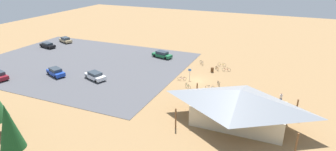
{
  "coord_description": "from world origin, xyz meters",
  "views": [
    {
      "loc": [
        -13.9,
        45.67,
        19.85
      ],
      "look_at": [
        4.66,
        2.39,
        1.2
      ],
      "focal_mm": 30.18,
      "sensor_mm": 36.0,
      "label": 1
    }
  ],
  "objects": [
    {
      "name": "lot_sign",
      "position": [
        1.39,
        -0.08,
        1.41
      ],
      "size": [
        0.56,
        0.08,
        2.2
      ],
      "color": "#99999E",
      "rests_on": "ground"
    },
    {
      "name": "ground",
      "position": [
        0.0,
        0.0,
        0.0
      ],
      "size": [
        160.0,
        160.0,
        0.0
      ],
      "primitive_type": "plane",
      "color": "#937047",
      "rests_on": "ground"
    },
    {
      "name": "car_tan_aisle_side",
      "position": [
        41.03,
        -11.9,
        0.73
      ],
      "size": [
        4.71,
        3.33,
        1.38
      ],
      "color": "tan",
      "rests_on": "parking_lot_asphalt"
    },
    {
      "name": "bike_pavilion",
      "position": [
        -9.5,
        11.85,
        2.84
      ],
      "size": [
        14.71,
        9.35,
        4.91
      ],
      "color": "beige",
      "rests_on": "ground"
    },
    {
      "name": "car_green_by_curb",
      "position": [
        11.45,
        -10.0,
        0.76
      ],
      "size": [
        4.96,
        2.79,
        1.44
      ],
      "color": "#1E6B3D",
      "rests_on": "parking_lot_asphalt"
    },
    {
      "name": "bicycle_teal_front_row",
      "position": [
        -8.92,
        2.84,
        0.36
      ],
      "size": [
        1.52,
        0.86,
        0.79
      ],
      "color": "black",
      "rests_on": "ground"
    },
    {
      "name": "bicycle_white_edge_south",
      "position": [
        -3.27,
        2.66,
        0.35
      ],
      "size": [
        1.68,
        0.48,
        0.82
      ],
      "color": "black",
      "rests_on": "ground"
    },
    {
      "name": "visitor_near_lot",
      "position": [
        -14.49,
        3.3,
        0.86
      ],
      "size": [
        0.36,
        0.39,
        1.65
      ],
      "color": "#2D3347",
      "rests_on": "ground"
    },
    {
      "name": "car_black_far_end",
      "position": [
        41.56,
        -6.01,
        0.7
      ],
      "size": [
        4.89,
        2.72,
        1.29
      ],
      "color": "black",
      "rests_on": "parking_lot_asphalt"
    },
    {
      "name": "bicycle_purple_yard_front",
      "position": [
        2.55,
        0.78,
        0.35
      ],
      "size": [
        1.51,
        0.68,
        0.73
      ],
      "color": "black",
      "rests_on": "ground"
    },
    {
      "name": "pine_far_west",
      "position": [
        10.16,
        29.71,
        4.72
      ],
      "size": [
        2.49,
        2.49,
        7.25
      ],
      "color": "brown",
      "rests_on": "ground"
    },
    {
      "name": "bicycle_yellow_near_sign",
      "position": [
        -2.37,
        -9.65,
        0.36
      ],
      "size": [
        1.76,
        0.48,
        0.76
      ],
      "color": "black",
      "rests_on": "ground"
    },
    {
      "name": "bicycle_orange_trailside",
      "position": [
        -1.98,
        -7.1,
        0.36
      ],
      "size": [
        1.04,
        1.42,
        0.75
      ],
      "color": "black",
      "rests_on": "ground"
    },
    {
      "name": "bicycle_black_mid_cluster",
      "position": [
        -4.17,
        0.54,
        0.35
      ],
      "size": [
        0.79,
        1.5,
        0.77
      ],
      "color": "black",
      "rests_on": "ground"
    },
    {
      "name": "car_blue_second_row",
      "position": [
        25.46,
        8.09,
        0.77
      ],
      "size": [
        4.77,
        3.24,
        1.47
      ],
      "color": "#1E42B2",
      "rests_on": "parking_lot_asphalt"
    },
    {
      "name": "bicycle_green_yard_left",
      "position": [
        0.4,
        3.71,
        0.38
      ],
      "size": [
        1.39,
        1.14,
        0.85
      ],
      "color": "black",
      "rests_on": "ground"
    },
    {
      "name": "bicycle_silver_edge_north",
      "position": [
        1.81,
        -9.01,
        0.39
      ],
      "size": [
        1.13,
        1.35,
        0.9
      ],
      "color": "black",
      "rests_on": "ground"
    },
    {
      "name": "bicycle_blue_yard_center",
      "position": [
        -4.17,
        4.46,
        0.37
      ],
      "size": [
        1.34,
        1.06,
        0.83
      ],
      "color": "black",
      "rests_on": "ground"
    },
    {
      "name": "bicycle_red_yard_right",
      "position": [
        -3.87,
        -7.16,
        0.34
      ],
      "size": [
        1.65,
        0.55,
        0.73
      ],
      "color": "black",
      "rests_on": "ground"
    },
    {
      "name": "parking_lot_asphalt",
      "position": [
        25.85,
        0.41,
        0.03
      ],
      "size": [
        43.52,
        33.15,
        0.05
      ],
      "primitive_type": "cube",
      "color": "#4C4C51",
      "rests_on": "ground"
    },
    {
      "name": "car_white_near_entry",
      "position": [
        17.43,
        6.68,
        0.74
      ],
      "size": [
        4.86,
        3.29,
        1.38
      ],
      "color": "white",
      "rests_on": "parking_lot_asphalt"
    },
    {
      "name": "trash_bin",
      "position": [
        -1.4,
        -5.59,
        0.45
      ],
      "size": [
        0.6,
        0.6,
        0.9
      ],
      "primitive_type": "cylinder",
      "color": "brown",
      "rests_on": "ground"
    }
  ]
}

